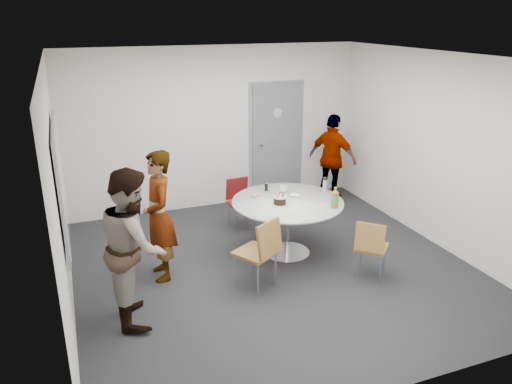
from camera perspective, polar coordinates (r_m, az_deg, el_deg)
name	(u,v)px	position (r m, az deg, el deg)	size (l,w,h in m)	color
floor	(273,267)	(6.69, 1.94, -8.56)	(5.00, 5.00, 0.00)	#252529
ceiling	(276,57)	(5.91, 2.25, 15.16)	(5.00, 5.00, 0.00)	silver
wall_back	(216,128)	(8.44, -4.64, 7.25)	(5.00, 5.00, 0.00)	silver
wall_left	(58,195)	(5.71, -21.67, -0.31)	(5.00, 5.00, 0.00)	silver
wall_right	(438,151)	(7.48, 20.05, 4.45)	(5.00, 5.00, 0.00)	silver
wall_front	(397,257)	(4.15, 15.84, -7.14)	(5.00, 5.00, 0.00)	silver
door	(276,142)	(8.87, 2.30, 5.75)	(1.02, 0.17, 2.12)	slate
whiteboard	(61,180)	(5.87, -21.43, 1.28)	(0.04, 1.90, 1.25)	gray
table	(289,208)	(6.78, 3.77, -1.88)	(1.51, 1.51, 1.07)	silver
chair_near_left	(262,248)	(5.94, 0.63, -6.38)	(0.60, 0.62, 0.91)	brown
chair_near_right	(371,244)	(6.37, 12.99, -5.85)	(0.55, 0.55, 0.79)	brown
chair_far	(240,198)	(7.73, -1.89, -0.70)	(0.40, 0.43, 0.78)	#601314
person_main	(159,216)	(6.24, -11.02, -2.73)	(0.60, 0.40, 1.65)	#A5C6EA
person_left	(134,246)	(5.46, -13.80, -5.98)	(0.83, 0.65, 1.71)	white
person_right	(332,158)	(8.84, 8.73, 3.82)	(0.91, 0.38, 1.55)	black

